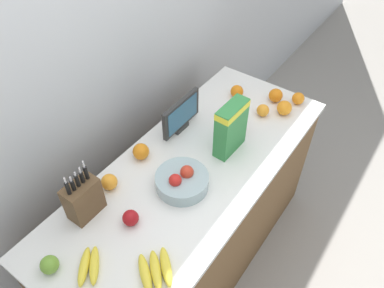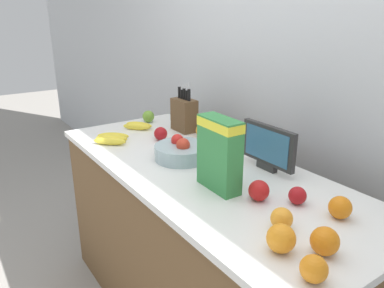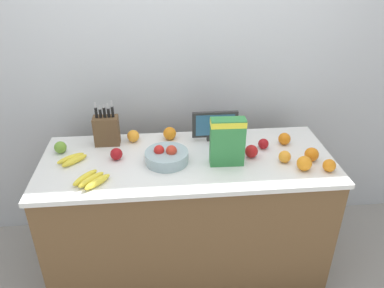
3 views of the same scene
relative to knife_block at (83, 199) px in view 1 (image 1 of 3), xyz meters
The scene contains 20 objects.
ground_plane 1.15m from the knife_block, 25.41° to the right, with size 14.00×14.00×0.00m, color gray.
wall_back 0.68m from the knife_block, 33.83° to the left, with size 9.00×0.06×2.60m.
counter 0.79m from the knife_block, 25.41° to the right, with size 1.80×0.73×0.91m.
knife_block is the anchor object (origin of this frame).
small_monitor 0.71m from the knife_block, ahead, with size 0.30×0.03×0.21m.
cereal_box 0.80m from the knife_block, 23.34° to the right, with size 0.21×0.09×0.30m.
fruit_bowl 0.47m from the knife_block, 35.11° to the right, with size 0.26×0.26×0.12m.
banana_bunch_left 0.30m from the knife_block, 131.25° to the right, with size 0.19×0.17×0.04m.
banana_bunch_right 0.46m from the knife_block, 95.84° to the right, with size 0.22×0.21×0.04m.
apple_near_bananas 1.02m from the knife_block, ahead, with size 0.07×0.07×0.07m, color #A31419.
apple_leftmost 0.23m from the knife_block, 70.29° to the right, with size 0.07×0.07×0.07m, color #A31419.
apple_rear 0.31m from the knife_block, 162.06° to the right, with size 0.08×0.08×0.08m, color #6B9E33.
apple_middle 0.94m from the knife_block, 15.83° to the right, with size 0.08×0.08×0.08m, color red.
orange_front_right 1.16m from the knife_block, ahead, with size 0.08×0.08×0.08m, color orange.
orange_near_bowl 1.30m from the knife_block, 14.84° to the right, with size 0.09×0.09×0.09m, color orange.
orange_mid_left 1.39m from the knife_block, 19.12° to the right, with size 0.08×0.08×0.08m, color orange.
orange_back_center 1.25m from the knife_block, 20.08° to the right, with size 0.09×0.09×0.09m, color orange.
orange_front_center 0.41m from the knife_block, ahead, with size 0.09×0.09×0.09m, color orange.
orange_front_left 1.14m from the knife_block, 17.02° to the right, with size 0.07×0.07×0.07m, color orange.
orange_mid_right 0.18m from the knife_block, ahead, with size 0.08×0.08×0.08m, color orange.
Camera 1 is at (-1.05, -0.74, 2.36)m, focal length 35.00 mm.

